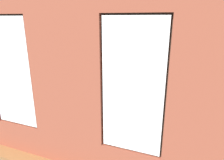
{
  "coord_description": "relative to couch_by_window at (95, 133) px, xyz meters",
  "views": [
    {
      "loc": [
        -1.92,
        5.66,
        2.72
      ],
      "look_at": [
        0.12,
        0.4,
        0.97
      ],
      "focal_mm": 32.0,
      "sensor_mm": 36.0,
      "label": 1
    }
  ],
  "objects": [
    {
      "name": "potted_plant_by_left_couch",
      "position": [
        -1.74,
        -3.47,
        0.05
      ],
      "size": [
        0.37,
        0.37,
        0.55
      ],
      "color": "brown",
      "rests_on": "ground_plane"
    },
    {
      "name": "white_wall_right",
      "position": [
        3.19,
        -2.05,
        1.45
      ],
      "size": [
        0.1,
        5.56,
        3.56
      ],
      "primitive_type": "cube",
      "color": "silver",
      "rests_on": "ground_plane"
    },
    {
      "name": "potted_plant_between_couches",
      "position": [
        -1.46,
        -0.03,
        0.23
      ],
      "size": [
        1.0,
        0.99,
        1.23
      ],
      "color": "gray",
      "rests_on": "ground_plane"
    },
    {
      "name": "brick_wall_with_windows",
      "position": [
        0.2,
        0.65,
        1.44
      ],
      "size": [
        6.08,
        0.3,
        3.56
      ],
      "color": "brown",
      "rests_on": "ground_plane"
    },
    {
      "name": "candle_jar",
      "position": [
        0.48,
        -2.35,
        0.15
      ],
      "size": [
        0.08,
        0.08,
        0.1
      ],
      "primitive_type": "cylinder",
      "color": "#B7333D",
      "rests_on": "coffee_table"
    },
    {
      "name": "potted_plant_corner_far_left",
      "position": [
        -2.29,
        0.1,
        0.37
      ],
      "size": [
        0.77,
        0.77,
        1.07
      ],
      "color": "brown",
      "rests_on": "ground_plane"
    },
    {
      "name": "remote_gray",
      "position": [
        0.76,
        -2.58,
        0.12
      ],
      "size": [
        0.17,
        0.05,
        0.02
      ],
      "primitive_type": "cube",
      "rotation": [
        0.0,
        0.0,
        1.57
      ],
      "color": "#59595B",
      "rests_on": "coffee_table"
    },
    {
      "name": "papasan_chair",
      "position": [
        0.36,
        -4.23,
        0.11
      ],
      "size": [
        1.08,
        1.08,
        0.68
      ],
      "color": "olive",
      "rests_on": "ground_plane"
    },
    {
      "name": "coffee_table",
      "position": [
        0.59,
        -2.47,
        0.05
      ],
      "size": [
        1.37,
        0.84,
        0.43
      ],
      "color": "olive",
      "rests_on": "ground_plane"
    },
    {
      "name": "remote_black",
      "position": [
        1.0,
        -2.35,
        0.12
      ],
      "size": [
        0.1,
        0.18,
        0.02
      ],
      "primitive_type": "cube",
      "rotation": [
        0.0,
        0.0,
        5.95
      ],
      "color": "black",
      "rests_on": "coffee_table"
    },
    {
      "name": "cup_ceramic",
      "position": [
        0.59,
        -2.47,
        0.15
      ],
      "size": [
        0.08,
        0.08,
        0.1
      ],
      "primitive_type": "cylinder",
      "color": "#4C4C51",
      "rests_on": "coffee_table"
    },
    {
      "name": "potted_plant_mid_room_small",
      "position": [
        -0.23,
        -3.25,
        0.02
      ],
      "size": [
        0.24,
        0.24,
        0.53
      ],
      "color": "beige",
      "rests_on": "ground_plane"
    },
    {
      "name": "potted_plant_near_tv",
      "position": [
        2.33,
        -1.03,
        0.44
      ],
      "size": [
        0.89,
        0.96,
        1.25
      ],
      "color": "gray",
      "rests_on": "ground_plane"
    },
    {
      "name": "couch_left",
      "position": [
        -2.14,
        -2.0,
        0.0
      ],
      "size": [
        1.02,
        2.11,
        0.8
      ],
      "rotation": [
        0.0,
        0.0,
        1.64
      ],
      "color": "black",
      "rests_on": "ground_plane"
    },
    {
      "name": "potted_plant_corner_near_left",
      "position": [
        -2.28,
        -4.53,
        0.44
      ],
      "size": [
        1.08,
        1.13,
        1.28
      ],
      "color": "beige",
      "rests_on": "ground_plane"
    },
    {
      "name": "couch_by_window",
      "position": [
        0.0,
        0.0,
        0.0
      ],
      "size": [
        2.05,
        0.87,
        0.8
      ],
      "color": "black",
      "rests_on": "ground_plane"
    },
    {
      "name": "tv_flatscreen",
      "position": [
        2.89,
        -1.99,
        0.59
      ],
      "size": [
        1.07,
        0.2,
        0.77
      ],
      "color": "black",
      "rests_on": "media_console"
    },
    {
      "name": "ground_plane",
      "position": [
        0.2,
        -2.25,
        -0.38
      ],
      "size": [
        6.68,
        6.56,
        0.1
      ],
      "primitive_type": "cube",
      "color": "brown"
    },
    {
      "name": "media_console",
      "position": [
        2.89,
        -1.99,
        -0.06
      ],
      "size": [
        1.01,
        0.42,
        0.53
      ],
      "primitive_type": "cube",
      "color": "black",
      "rests_on": "ground_plane"
    },
    {
      "name": "potted_plant_foreground_right",
      "position": [
        2.59,
        -4.48,
        0.43
      ],
      "size": [
        0.75,
        0.75,
        1.14
      ],
      "color": "#9E5638",
      "rests_on": "ground_plane"
    },
    {
      "name": "potted_plant_beside_window_right",
      "position": [
        1.83,
        0.1,
        0.55
      ],
      "size": [
        1.03,
        0.95,
        1.46
      ],
      "color": "brown",
      "rests_on": "ground_plane"
    },
    {
      "name": "table_plant_small",
      "position": [
        0.21,
        -2.62,
        0.22
      ],
      "size": [
        0.14,
        0.14,
        0.22
      ],
      "color": "#9E5638",
      "rests_on": "coffee_table"
    }
  ]
}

